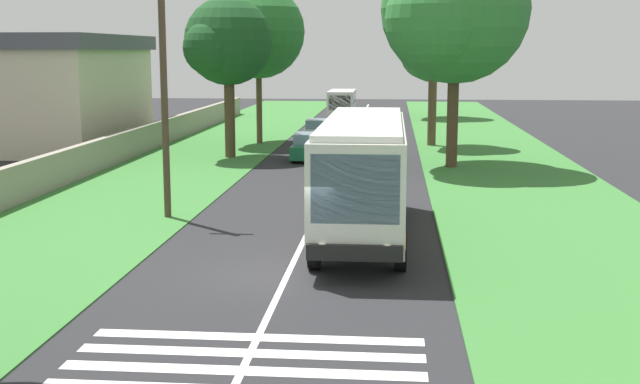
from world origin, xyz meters
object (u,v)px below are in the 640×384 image
Objects in this scene: coach_bus at (363,170)px; roadside_tree_left_2 at (256,35)px; roadside_tree_right_2 at (432,17)px; trailing_minibus_0 at (342,102)px; utility_pole at (164,90)px; roadside_building at (43,91)px; trailing_car_2 at (378,121)px; roadside_tree_left_0 at (227,44)px; trailing_car_1 at (319,131)px; roadside_tree_right_0 at (432,51)px; trailing_car_0 at (310,147)px; roadside_tree_right_1 at (451,14)px.

coach_bus is 27.64m from roadside_tree_left_2.
trailing_minibus_0 is at bearing 19.84° from roadside_tree_right_2.
utility_pole is 24.67m from roadside_building.
trailing_car_2 is 12.73m from roadside_tree_right_2.
roadside_tree_left_0 is 0.88× the size of roadside_tree_left_2.
trailing_car_1 is 21.61m from roadside_tree_right_0.
trailing_minibus_0 is at bearing -39.36° from roadside_building.
trailing_minibus_0 is at bearing -4.94° from utility_pole.
trailing_car_1 is 0.72× the size of trailing_minibus_0.
trailing_car_0 is at bearing 10.68° from coach_bus.
roadside_tree_right_1 is 0.83× the size of roadside_building.
utility_pole is (-25.33, 3.10, 3.81)m from trailing_car_1.
trailing_car_0 is at bearing -11.89° from utility_pole.
roadside_tree_right_2 reaches higher than roadside_tree_left_2.
roadside_tree_right_2 is 23.90m from roadside_building.
coach_bus is 1.10× the size of roadside_tree_right_2.
trailing_car_0 is at bearing -178.02° from trailing_car_1.
coach_bus is at bearing 167.32° from roadside_tree_right_1.
trailing_car_2 is 8.64m from trailing_minibus_0.
roadside_building is at bearing 32.62° from utility_pole.
roadside_tree_left_0 is 0.63× the size of roadside_building.
trailing_minibus_0 reaches higher than trailing_car_1.
roadside_tree_right_2 is at bearing -161.48° from trailing_car_2.
utility_pole is at bearing 175.06° from trailing_minibus_0.
roadside_tree_right_0 is at bearing -22.46° from trailing_car_1.
roadside_tree_left_2 is (-17.62, 4.28, 5.22)m from trailing_minibus_0.
roadside_tree_right_1 reaches higher than coach_bus.
coach_bus is 1.27× the size of roadside_tree_right_0.
roadside_tree_right_0 is (19.40, -8.02, 5.10)m from trailing_car_1.
coach_bus is 0.82× the size of roadside_building.
roadside_tree_right_1 reaches higher than roadside_building.
trailing_car_2 is (17.09, -3.30, 0.00)m from trailing_car_0.
trailing_car_2 is 0.72× the size of trailing_minibus_0.
utility_pole is at bearing -178.29° from roadside_tree_left_2.
trailing_car_1 is at bearing 155.64° from trailing_car_2.
trailing_car_1 is at bearing 1.98° from trailing_car_0.
trailing_car_1 is at bearing 33.30° from roadside_tree_right_1.
roadside_tree_right_1 reaches higher than roadside_tree_left_0.
coach_bus is at bearing 173.08° from roadside_tree_right_2.
trailing_car_0 is 17.53m from roadside_building.
coach_bus is 7.72m from utility_pole.
roadside_building is at bearing 41.06° from coach_bus.
roadside_tree_right_1 is (-2.79, -11.74, 1.44)m from roadside_tree_left_0.
utility_pole reaches higher than roadside_building.
roadside_tree_right_1 is at bearing -146.70° from trailing_car_1.
utility_pole is at bearing 168.11° from trailing_car_0.
roadside_tree_right_1 is (-19.43, -3.90, 6.92)m from trailing_car_2.
coach_bus is at bearing -163.70° from roadside_tree_left_2.
roadside_building is at bearing 71.45° from roadside_tree_left_0.
utility_pole is at bearing 166.04° from roadside_tree_right_0.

